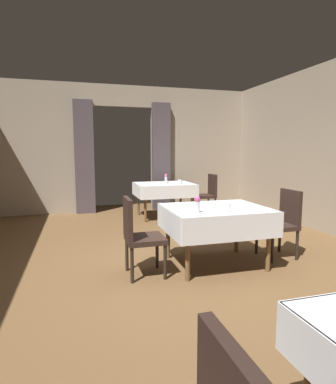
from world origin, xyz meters
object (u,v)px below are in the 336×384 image
Objects in this scene: chair_mid_right at (282,220)px; flower_vase_mid at (197,204)px; flower_vase_far at (166,178)px; dining_table_mid at (216,215)px; chair_far_right at (208,192)px; chair_mid_left at (138,233)px; dining_table_far at (164,188)px; glass_mid_c at (228,207)px; plate_mid_d at (238,205)px; plate_mid_b at (210,207)px; glass_far_b at (180,182)px.

chair_mid_right is 4.73× the size of flower_vase_mid.
flower_vase_far reaches higher than flower_vase_mid.
dining_table_mid is 1.37× the size of chair_far_right.
flower_vase_far is at bearing 69.04° from chair_mid_left.
dining_table_mid is 1.01× the size of dining_table_far.
dining_table_far is 3.33m from glass_mid_c.
plate_mid_d is (0.19, -2.98, 0.10)m from dining_table_far.
dining_table_mid is 3.14m from flower_vase_far.
chair_mid_left is at bearing -110.96° from flower_vase_far.
plate_mid_d is (0.35, 0.08, 0.11)m from dining_table_mid.
chair_mid_left is 1.00m from plate_mid_b.
chair_mid_right is 1.07m from glass_mid_c.
dining_table_mid is 0.30m from glass_mid_c.
chair_far_right is 4.61× the size of plate_mid_b.
plate_mid_b is at bearing 7.73° from chair_mid_left.
glass_mid_c is 3.20m from glass_far_b.
glass_far_b is (0.47, 2.91, 0.15)m from dining_table_mid.
plate_mid_d is at bearing 25.66° from flower_vase_mid.
chair_far_right is 4.73× the size of flower_vase_mid.
plate_mid_b is at bearing -100.47° from glass_far_b.
plate_mid_d is at bearing -105.57° from chair_far_right.
flower_vase_far is (0.21, 3.12, 0.21)m from dining_table_mid.
dining_table_mid is 6.31× the size of flower_vase_far.
chair_far_right reaches higher than dining_table_mid.
flower_vase_mid is at bearing -134.68° from plate_mid_b.
glass_far_b is (0.31, -0.15, 0.14)m from dining_table_far.
chair_mid_left is 2.04m from chair_mid_right.
glass_far_b is at bearing -25.47° from dining_table_far.
glass_mid_c reaches higher than plate_mid_b.
chair_mid_left is 1.40m from plate_mid_d.
chair_mid_left reaches higher than plate_mid_b.
flower_vase_mid is 0.79m from plate_mid_d.
plate_mid_d is 2.84m from glass_far_b.
chair_far_right is (1.01, -0.04, -0.14)m from dining_table_far.
flower_vase_far is (0.18, 3.39, 0.07)m from glass_mid_c.
dining_table_far is 3.37m from chair_mid_left.
chair_far_right is 3.06m from plate_mid_d.
glass_mid_c is at bearing -9.15° from chair_mid_left.
glass_mid_c is 0.47m from plate_mid_d.
chair_mid_left is at bearing 165.92° from flower_vase_mid.
flower_vase_mid is at bearing -99.53° from flower_vase_far.
chair_far_right is at bearing 70.87° from glass_mid_c.
glass_far_b is at bearing 63.64° from chair_mid_left.
flower_vase_mid reaches higher than glass_mid_c.
flower_vase_mid is 0.98× the size of plate_mid_b.
chair_far_right is at bearing -6.27° from flower_vase_far.
flower_vase_far is (0.06, 0.06, 0.20)m from dining_table_far.
plate_mid_d is (0.32, 0.34, -0.04)m from glass_mid_c.
plate_mid_b is 0.32m from glass_mid_c.
flower_vase_mid reaches higher than plate_mid_b.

